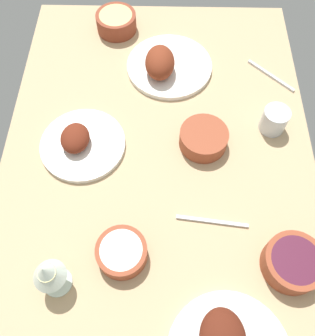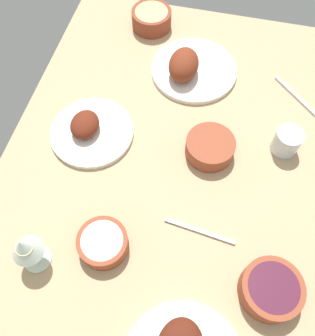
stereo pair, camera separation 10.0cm
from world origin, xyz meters
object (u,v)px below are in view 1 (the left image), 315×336
Objects in this scene: bowl_cream at (122,252)px; wine_glass at (47,273)px; plate_near_viewer at (165,65)px; plate_center_main at (81,143)px; fork_loose at (271,76)px; bowl_onions at (293,262)px; bowl_sauce at (204,138)px; water_tumbler at (274,120)px; spoon_loose at (212,221)px; bowl_pasta at (116,22)px.

bowl_cream is 18.16cm from wine_glass.
plate_near_viewer is 2.23× the size of bowl_cream.
plate_center_main is 1.95× the size of bowl_cream.
bowl_cream reaches higher than fork_loose.
bowl_onions is 56.99cm from wine_glass.
bowl_cream is 74.89cm from fork_loose.
wine_glass is (-40.47, 36.42, 7.03)cm from bowl_sauce.
plate_near_viewer is 3.68× the size of water_tumbler.
spoon_loose is (-30.42, 19.29, -3.36)cm from water_tumbler.
wine_glass is at bearing -150.25° from spoon_loose.
bowl_onions is 1.14× the size of bowl_cream.
bowl_sauce is 54.89cm from wine_glass.
bowl_pasta is 88.78cm from wine_glass.
plate_center_main is at bearing 58.67° from bowl_onions.
bowl_onions is at bearing -150.54° from bowl_sauce.
plate_center_main is 1.71× the size of bowl_onions.
bowl_onions is 96.19cm from bowl_pasta.
water_tumbler reaches higher than bowl_cream.
bowl_sauce reaches higher than bowl_cream.
fork_loose and spoon_loose have the same top height.
wine_glass is 0.74× the size of spoon_loose.
plate_near_viewer is 26.04cm from bowl_pasta.
bowl_pasta is (83.02, 48.58, 0.14)cm from bowl_onions.
wine_glass is at bearing 95.25° from bowl_onions.
bowl_cream is 0.90× the size of wine_glass.
bowl_cream is (-31.92, -14.14, 0.87)cm from plate_center_main.
bowl_pasta reaches higher than bowl_onions.
plate_center_main reaches higher than bowl_cream.
spoon_loose is at bearing -66.88° from wine_glass.
bowl_sauce is 1.10× the size of bowl_cream.
plate_center_main is 43.39cm from spoon_loose.
water_tumbler is (-41.57, -49.48, 0.43)cm from bowl_pasta.
wine_glass is 42.36cm from spoon_loose.
fork_loose is 0.97× the size of spoon_loose.
plate_near_viewer is 2.02× the size of bowl_sauce.
plate_near_viewer is at bearing 26.21° from bowl_onions.
bowl_pasta is (19.46, 17.30, 0.46)cm from plate_near_viewer.
fork_loose is at bearing -64.43° from plate_center_main.
plate_near_viewer reaches higher than fork_loose.
fork_loose is (26.55, -23.39, -2.50)cm from bowl_sauce.
bowl_pasta is (47.73, 28.65, 0.43)cm from bowl_sauce.
spoon_loose is at bearing -157.25° from bowl_pasta.
spoon_loose is at bearing -166.22° from plate_near_viewer.
fork_loose is (-1.72, -34.73, -2.47)cm from plate_near_viewer.
water_tumbler is (41.45, -0.90, 0.57)cm from bowl_onions.
bowl_sauce is 24.44cm from spoon_loose.
plate_near_viewer is at bearing -38.89° from plate_center_main.
bowl_onions is 41.47cm from water_tumbler.
plate_center_main is 1.77× the size of bowl_pasta.
bowl_onions is 62.00cm from fork_loose.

